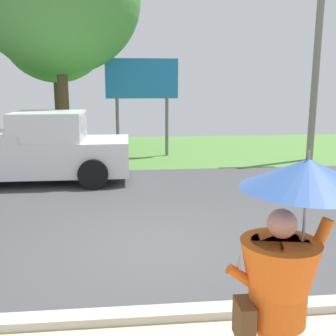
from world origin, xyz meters
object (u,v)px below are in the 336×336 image
object	(u,v)px
pickup_truck	(33,150)
utility_pole	(316,63)
roadside_billboard	(142,86)
monk_pedestrian	(283,286)
tree_right_far	(55,35)

from	to	relation	value
pickup_truck	utility_pole	world-z (taller)	utility_pole
utility_pole	roadside_billboard	world-z (taller)	utility_pole
roadside_billboard	utility_pole	bearing A→B (deg)	-13.35
utility_pole	roadside_billboard	xyz separation A→B (m)	(-5.81, 1.38, -0.76)
monk_pedestrian	utility_pole	world-z (taller)	utility_pole
tree_right_far	utility_pole	bearing A→B (deg)	-26.85
utility_pole	tree_right_far	size ratio (longest dim) A/B	0.94
monk_pedestrian	roadside_billboard	xyz separation A→B (m)	(-0.61, 11.89, 1.46)
pickup_truck	tree_right_far	bearing A→B (deg)	95.00
pickup_truck	roadside_billboard	size ratio (longest dim) A/B	1.49
pickup_truck	utility_pole	size ratio (longest dim) A/B	0.83
roadside_billboard	pickup_truck	bearing A→B (deg)	-130.35
pickup_truck	tree_right_far	world-z (taller)	tree_right_far
monk_pedestrian	utility_pole	bearing A→B (deg)	73.23
roadside_billboard	tree_right_far	size ratio (longest dim) A/B	0.53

